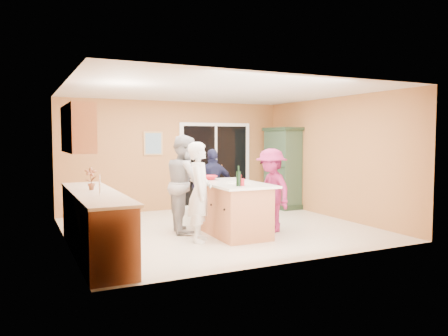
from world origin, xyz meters
name	(u,v)px	position (x,y,z in m)	size (l,w,h in m)	color
floor	(219,229)	(0.00, 0.00, 0.00)	(5.50, 5.50, 0.00)	#EDE5CC
ceiling	(219,91)	(0.00, 0.00, 2.60)	(5.50, 5.00, 0.10)	silver
wall_back	(175,156)	(0.00, 2.50, 1.30)	(5.50, 0.10, 2.60)	tan
wall_front	(296,169)	(0.00, -2.50, 1.30)	(5.50, 0.10, 2.60)	tan
wall_left	(65,165)	(-2.75, 0.00, 1.30)	(0.10, 5.00, 2.60)	tan
wall_right	(334,158)	(2.75, 0.00, 1.30)	(0.10, 5.00, 2.60)	tan
left_cabinet_run	(96,226)	(-2.45, -1.05, 0.46)	(0.65, 3.05, 1.24)	#BC7149
upper_cabinets	(77,129)	(-2.58, -0.20, 1.88)	(0.35, 1.60, 0.75)	#BC7149
sliding_door	(216,165)	(1.05, 2.46, 1.05)	(1.90, 0.07, 2.10)	white
framed_picture	(153,143)	(-0.55, 2.48, 1.60)	(0.46, 0.04, 0.56)	tan
kitchen_island	(232,210)	(0.01, -0.54, 0.44)	(1.00, 1.80, 0.94)	#BC7149
green_hutch	(282,169)	(2.49, 1.62, 0.97)	(0.57, 1.08, 1.98)	#1E311F
woman_white	(200,192)	(-0.72, -0.78, 0.83)	(0.61, 0.40, 1.66)	white
woman_grey	(185,183)	(-0.67, 0.05, 0.89)	(0.87, 0.68, 1.79)	#9A9A9C
woman_navy	(213,186)	(0.18, 0.66, 0.75)	(0.88, 0.37, 1.50)	#1B1D3D
woman_magenta	(271,190)	(0.76, -0.64, 0.77)	(0.99, 0.57, 1.53)	#9D225B
serving_bowl	(209,178)	(-0.17, 0.10, 0.98)	(0.33, 0.33, 0.08)	red
tulip_vase	(91,179)	(-2.45, -0.63, 1.11)	(0.18, 0.12, 0.35)	red
tumbler_near	(242,182)	(-0.08, -1.07, 0.99)	(0.08, 0.08, 0.11)	red
tumbler_far	(239,178)	(0.30, -0.26, 0.99)	(0.07, 0.07, 0.10)	red
wine_bottle	(238,178)	(-0.17, -1.13, 1.07)	(0.08, 0.08, 0.34)	black
white_plate	(233,182)	(0.02, -0.55, 0.94)	(0.24, 0.24, 0.02)	white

